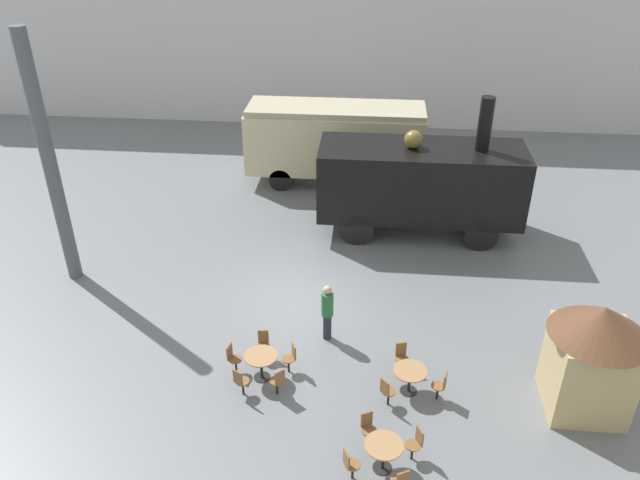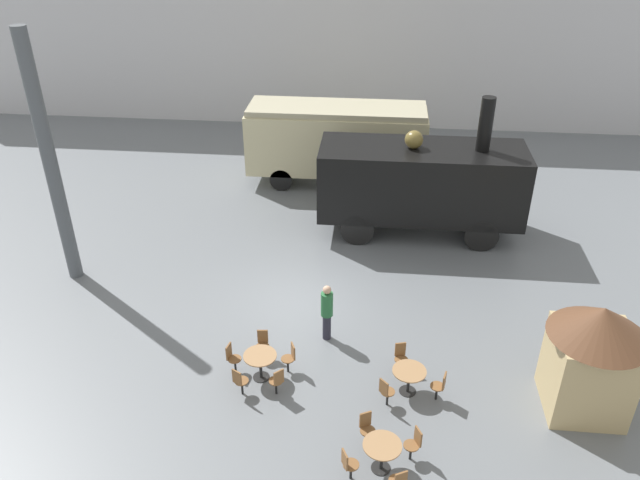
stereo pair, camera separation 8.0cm
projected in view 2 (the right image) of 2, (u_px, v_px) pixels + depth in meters
name	position (u px, v px, depth m)	size (l,w,h in m)	color
ground_plane	(299.00, 299.00, 19.48)	(80.00, 80.00, 0.00)	slate
backdrop_wall	(338.00, 38.00, 30.84)	(44.00, 0.15, 9.00)	silver
passenger_coach_vintage	(337.00, 139.00, 26.01)	(7.39, 2.41, 3.35)	beige
steam_locomotive	(421.00, 181.00, 22.20)	(7.21, 2.56, 5.16)	black
cafe_table_near	(382.00, 450.00, 13.63)	(0.87, 0.87, 0.75)	black
cafe_table_mid	(260.00, 360.00, 16.15)	(0.87, 0.87, 0.76)	black
cafe_table_far	(409.00, 375.00, 15.72)	(0.87, 0.87, 0.71)	black
cafe_chair_0	(367.00, 426.00, 14.33)	(0.39, 0.40, 0.87)	black
cafe_chair_1	(348.00, 463.00, 13.43)	(0.40, 0.39, 0.87)	black
cafe_chair_3	(414.00, 442.00, 13.92)	(0.40, 0.39, 0.87)	black
cafe_chair_4	(232.00, 356.00, 16.41)	(0.38, 0.36, 0.87)	black
cafe_chair_5	(239.00, 380.00, 15.63)	(0.39, 0.40, 0.87)	black
cafe_chair_6	(277.00, 380.00, 15.64)	(0.40, 0.40, 0.87)	black
cafe_chair_7	(290.00, 356.00, 16.42)	(0.40, 0.38, 0.87)	black
cafe_chair_8	(263.00, 343.00, 16.90)	(0.36, 0.37, 0.87)	black
cafe_chair_9	(440.00, 385.00, 15.49)	(0.39, 0.37, 0.87)	black
cafe_chair_10	(401.00, 356.00, 16.44)	(0.36, 0.38, 0.87)	black
cafe_chair_11	(386.00, 391.00, 15.32)	(0.40, 0.40, 0.87)	black
visitor_person	(327.00, 310.00, 17.37)	(0.34, 0.34, 1.79)	#262633
ticket_kiosk	(593.00, 353.00, 14.76)	(2.34, 2.34, 3.00)	tan
support_pillar	(50.00, 163.00, 18.65)	(0.44, 0.44, 8.00)	#4C5156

